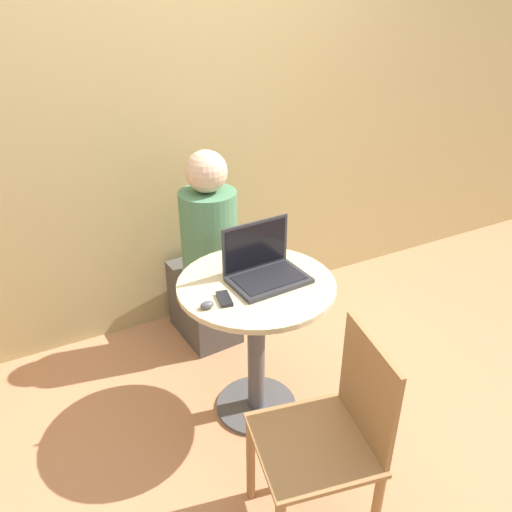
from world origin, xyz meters
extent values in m
plane|color=tan|center=(0.00, 0.00, 0.00)|extent=(12.00, 12.00, 0.00)
cube|color=tan|center=(0.00, 0.99, 1.30)|extent=(7.00, 0.05, 2.60)
cylinder|color=#4C4C51|center=(0.00, 0.00, 0.01)|extent=(0.40, 0.40, 0.02)
cylinder|color=#4C4C51|center=(0.00, 0.00, 0.36)|extent=(0.08, 0.08, 0.69)
cylinder|color=beige|center=(0.00, 0.00, 0.72)|extent=(0.70, 0.70, 0.02)
cube|color=#2D2D33|center=(0.05, -0.02, 0.74)|extent=(0.34, 0.25, 0.02)
cube|color=black|center=(0.05, -0.02, 0.75)|extent=(0.30, 0.20, 0.00)
cube|color=#2D2D33|center=(0.04, 0.09, 0.87)|extent=(0.33, 0.03, 0.23)
cube|color=black|center=(0.04, 0.08, 0.87)|extent=(0.30, 0.02, 0.20)
cube|color=black|center=(-0.18, -0.07, 0.74)|extent=(0.07, 0.12, 0.02)
ellipsoid|color=#4C4C51|center=(-0.27, -0.09, 0.75)|extent=(0.06, 0.04, 0.03)
cylinder|color=#9E7042|center=(-0.26, -0.44, 0.22)|extent=(0.04, 0.04, 0.43)
cylinder|color=#9E7042|center=(0.09, -0.51, 0.22)|extent=(0.04, 0.04, 0.43)
cube|color=#9E7042|center=(-0.12, -0.65, 0.44)|extent=(0.47, 0.47, 0.02)
cube|color=#9E7042|center=(0.07, -0.68, 0.65)|extent=(0.09, 0.36, 0.40)
cube|color=#4C4742|center=(0.02, 0.70, 0.22)|extent=(0.32, 0.45, 0.44)
cylinder|color=#4C7F5B|center=(0.03, 0.59, 0.69)|extent=(0.30, 0.30, 0.51)
sphere|color=beige|center=(0.03, 0.59, 1.06)|extent=(0.22, 0.22, 0.22)
camera|label=1|loc=(-0.88, -1.65, 1.86)|focal=35.00mm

